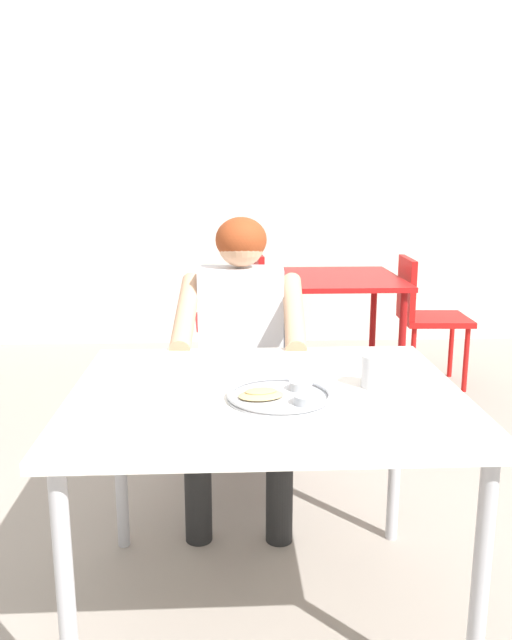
# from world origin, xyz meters

# --- Properties ---
(ground_plane) EXTENTS (12.00, 12.00, 0.05)m
(ground_plane) POSITION_xyz_m (0.00, 0.00, -0.03)
(ground_plane) COLOR gray
(back_wall) EXTENTS (12.00, 0.12, 3.40)m
(back_wall) POSITION_xyz_m (0.00, 3.43, 1.70)
(back_wall) COLOR silver
(back_wall) RESTS_ON ground
(table_foreground) EXTENTS (1.12, 0.91, 0.73)m
(table_foreground) POSITION_xyz_m (-0.01, 0.04, 0.66)
(table_foreground) COLOR silver
(table_foreground) RESTS_ON ground
(thali_tray) EXTENTS (0.29, 0.29, 0.03)m
(thali_tray) POSITION_xyz_m (0.03, -0.03, 0.74)
(thali_tray) COLOR #B7BABF
(thali_tray) RESTS_ON table_foreground
(drinking_cup) EXTENTS (0.08, 0.08, 0.10)m
(drinking_cup) POSITION_xyz_m (0.31, 0.06, 0.78)
(drinking_cup) COLOR silver
(drinking_cup) RESTS_ON table_foreground
(chair_foreground) EXTENTS (0.42, 0.42, 0.89)m
(chair_foreground) POSITION_xyz_m (-0.05, 0.98, 0.51)
(chair_foreground) COLOR #3F3F44
(chair_foreground) RESTS_ON ground
(diner_foreground) EXTENTS (0.51, 0.57, 1.17)m
(diner_foreground) POSITION_xyz_m (-0.06, 0.76, 0.70)
(diner_foreground) COLOR black
(diner_foreground) RESTS_ON ground
(table_background_red) EXTENTS (0.84, 0.86, 0.72)m
(table_background_red) POSITION_xyz_m (0.54, 2.21, 0.63)
(table_background_red) COLOR #B71414
(table_background_red) RESTS_ON ground
(chair_red_left) EXTENTS (0.43, 0.43, 0.87)m
(chair_red_left) POSITION_xyz_m (-0.03, 2.20, 0.51)
(chair_red_left) COLOR #A61515
(chair_red_left) RESTS_ON ground
(chair_red_right) EXTENTS (0.43, 0.41, 0.83)m
(chair_red_right) POSITION_xyz_m (1.14, 2.23, 0.49)
(chair_red_right) COLOR red
(chair_red_right) RESTS_ON ground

